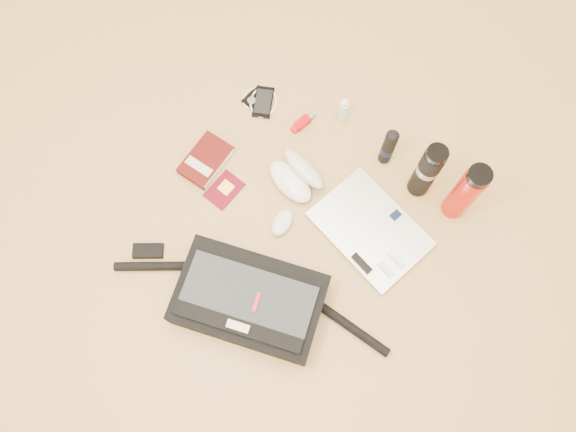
{
  "coord_description": "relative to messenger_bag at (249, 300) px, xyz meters",
  "views": [
    {
      "loc": [
        0.3,
        -0.43,
        1.79
      ],
      "look_at": [
        -0.01,
        0.05,
        0.06
      ],
      "focal_mm": 35.0,
      "sensor_mm": 36.0,
      "label": 1
    }
  ],
  "objects": [
    {
      "name": "passport",
      "position": [
        -0.29,
        0.27,
        -0.05
      ],
      "size": [
        0.1,
        0.13,
        0.01
      ],
      "rotation": [
        0.0,
        0.0,
        -0.11
      ],
      "color": "#530412",
      "rests_on": "ground"
    },
    {
      "name": "inhaler",
      "position": [
        -0.2,
        0.63,
        -0.04
      ],
      "size": [
        0.05,
        0.11,
        0.03
      ],
      "rotation": [
        0.0,
        0.0,
        -0.26
      ],
      "color": "#C0020B",
      "rests_on": "ground"
    },
    {
      "name": "ipod",
      "position": [
        -0.4,
        0.63,
        -0.05
      ],
      "size": [
        0.09,
        0.1,
        0.01
      ],
      "rotation": [
        0.0,
        0.0,
        -0.19
      ],
      "color": "black",
      "rests_on": "ground"
    },
    {
      "name": "spray_bottle",
      "position": [
        -0.09,
        0.73,
        -0.0
      ],
      "size": [
        0.04,
        0.04,
        0.12
      ],
      "rotation": [
        0.0,
        0.0,
        -0.23
      ],
      "color": "#B2DAEA",
      "rests_on": "ground"
    },
    {
      "name": "phone",
      "position": [
        -0.36,
        0.63,
        -0.05
      ],
      "size": [
        0.13,
        0.14,
        0.01
      ],
      "rotation": [
        0.0,
        0.0,
        0.43
      ],
      "color": "black",
      "rests_on": "ground"
    },
    {
      "name": "thermos_black",
      "position": [
        0.26,
        0.64,
        0.08
      ],
      "size": [
        0.08,
        0.08,
        0.28
      ],
      "rotation": [
        0.0,
        0.0,
        0.07
      ],
      "color": "black",
      "rests_on": "ground"
    },
    {
      "name": "sunglasses_case",
      "position": [
        -0.1,
        0.44,
        -0.02
      ],
      "size": [
        0.22,
        0.2,
        0.11
      ],
      "rotation": [
        0.0,
        0.0,
        -0.3
      ],
      "color": "white",
      "rests_on": "ground"
    },
    {
      "name": "aerosol_can",
      "position": [
        0.11,
        0.67,
        0.03
      ],
      "size": [
        0.05,
        0.05,
        0.19
      ],
      "rotation": [
        0.0,
        0.0,
        -0.23
      ],
      "color": "black",
      "rests_on": "ground"
    },
    {
      "name": "ground",
      "position": [
        -0.04,
        0.24,
        -0.06
      ],
      "size": [
        4.0,
        4.0,
        0.0
      ],
      "primitive_type": "plane",
      "color": "tan",
      "rests_on": "ground"
    },
    {
      "name": "book",
      "position": [
        -0.4,
        0.33,
        -0.04
      ],
      "size": [
        0.12,
        0.18,
        0.03
      ],
      "rotation": [
        0.0,
        0.0,
        -0.03
      ],
      "color": "#430A08",
      "rests_on": "ground"
    },
    {
      "name": "laptop",
      "position": [
        0.2,
        0.42,
        -0.05
      ],
      "size": [
        0.42,
        0.34,
        0.04
      ],
      "rotation": [
        0.0,
        0.0,
        -0.28
      ],
      "color": "#B1B1B3",
      "rests_on": "ground"
    },
    {
      "name": "messenger_bag",
      "position": [
        0.0,
        0.0,
        0.0
      ],
      "size": [
        0.89,
        0.38,
        0.13
      ],
      "rotation": [
        0.0,
        0.0,
        0.27
      ],
      "color": "black",
      "rests_on": "ground"
    },
    {
      "name": "thermos_red",
      "position": [
        0.4,
        0.64,
        0.09
      ],
      "size": [
        0.1,
        0.1,
        0.3
      ],
      "rotation": [
        0.0,
        0.0,
        -0.3
      ],
      "color": "red",
      "rests_on": "ground"
    },
    {
      "name": "mouse",
      "position": [
        -0.06,
        0.28,
        -0.04
      ],
      "size": [
        0.07,
        0.11,
        0.03
      ],
      "rotation": [
        0.0,
        0.0,
        0.09
      ],
      "color": "silver",
      "rests_on": "ground"
    }
  ]
}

